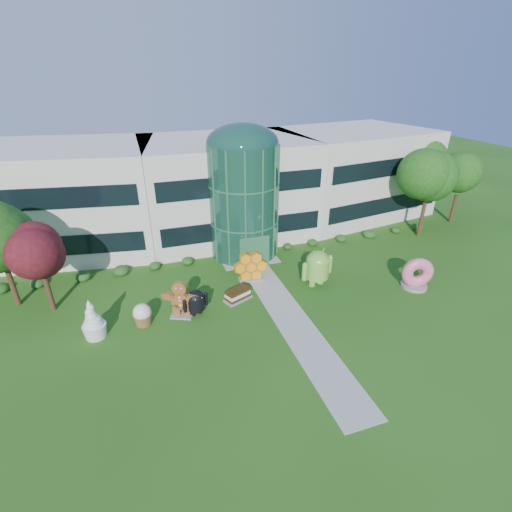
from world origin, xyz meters
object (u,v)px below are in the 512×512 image
object	(u,v)px
android_green	(317,265)
donut	(417,272)
android_black	(195,301)
gingerbread	(181,299)

from	to	relation	value
android_green	donut	xyz separation A→B (m)	(7.07, -2.80, -0.39)
android_green	android_black	world-z (taller)	android_green
android_green	android_black	distance (m)	9.77
android_green	gingerbread	bearing A→B (deg)	172.81
android_green	android_black	size ratio (longest dim) A/B	1.52
android_black	gingerbread	distance (m)	1.02
android_black	donut	distance (m)	16.88
donut	gingerbread	bearing A→B (deg)	-169.63
android_black	gingerbread	world-z (taller)	gingerbread
android_green	android_black	xyz separation A→B (m)	(-9.70, -0.96, -0.58)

